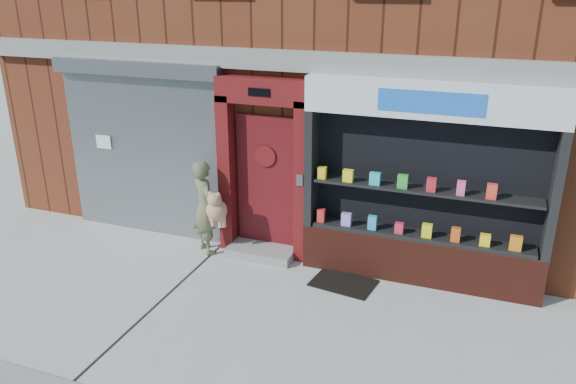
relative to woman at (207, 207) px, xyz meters
The scene contains 6 objects.
ground 2.38m from the woman, 43.12° to the right, with size 80.00×80.00×0.00m, color #9E9E99.
shutter_bay 1.69m from the woman, 163.87° to the left, with size 3.10×0.30×3.04m.
red_door_bay 1.15m from the woman, 20.25° to the left, with size 1.52×0.58×2.90m.
pharmacy_bay 3.44m from the woman, ahead, with size 3.50×0.41×3.00m.
woman is the anchor object (origin of this frame).
doormat 2.52m from the woman, ahead, with size 0.91×0.64×0.02m, color black.
Camera 1 is at (2.53, -5.90, 4.26)m, focal length 35.00 mm.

